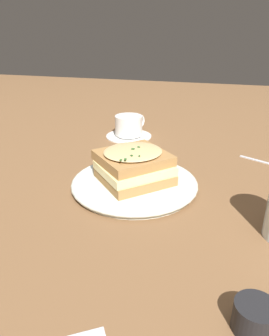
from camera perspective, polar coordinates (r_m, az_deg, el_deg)
name	(u,v)px	position (r m, az deg, el deg)	size (l,w,h in m)	color
ground_plane	(133,185)	(0.64, -0.26, -3.03)	(2.40, 2.40, 0.00)	brown
dinner_plate	(134,183)	(0.63, 0.00, -2.71)	(0.24, 0.24, 0.02)	silver
sandwich	(134,166)	(0.61, -0.07, 0.36)	(0.17, 0.17, 0.06)	#A37542
teacup_with_saucer	(129,127)	(0.90, -0.96, 7.08)	(0.13, 0.13, 0.06)	white
condiment_pot	(255,317)	(0.39, 20.19, -23.20)	(0.04, 0.04, 0.03)	black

